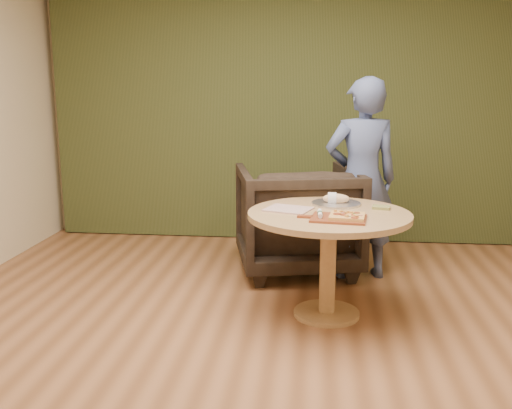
{
  "coord_description": "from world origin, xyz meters",
  "views": [
    {
      "loc": [
        0.33,
        -2.99,
        1.61
      ],
      "look_at": [
        -0.01,
        0.25,
        0.92
      ],
      "focal_mm": 40.0,
      "sensor_mm": 36.0,
      "label": 1
    }
  ],
  "objects_px": {
    "pizza_paddle": "(337,218)",
    "armchair": "(297,213)",
    "serving_tray": "(336,203)",
    "person_standing": "(361,180)",
    "flatbread_pizza": "(347,216)",
    "pedestal_table": "(329,232)",
    "bread_roll": "(335,199)",
    "cutlery_roll": "(320,213)"
  },
  "relations": [
    {
      "from": "flatbread_pizza",
      "to": "cutlery_roll",
      "type": "distance_m",
      "value": 0.18
    },
    {
      "from": "person_standing",
      "to": "serving_tray",
      "type": "bearing_deg",
      "value": 58.69
    },
    {
      "from": "serving_tray",
      "to": "bread_roll",
      "type": "xyz_separation_m",
      "value": [
        -0.01,
        0.0,
        0.04
      ]
    },
    {
      "from": "flatbread_pizza",
      "to": "armchair",
      "type": "bearing_deg",
      "value": 106.5
    },
    {
      "from": "pedestal_table",
      "to": "person_standing",
      "type": "xyz_separation_m",
      "value": [
        0.28,
        0.88,
        0.23
      ]
    },
    {
      "from": "pizza_paddle",
      "to": "armchair",
      "type": "relative_size",
      "value": 0.45
    },
    {
      "from": "person_standing",
      "to": "flatbread_pizza",
      "type": "bearing_deg",
      "value": 69.93
    },
    {
      "from": "pizza_paddle",
      "to": "armchair",
      "type": "xyz_separation_m",
      "value": [
        -0.3,
        1.2,
        -0.25
      ]
    },
    {
      "from": "flatbread_pizza",
      "to": "person_standing",
      "type": "bearing_deg",
      "value": 81.37
    },
    {
      "from": "pizza_paddle",
      "to": "person_standing",
      "type": "relative_size",
      "value": 0.28
    },
    {
      "from": "flatbread_pizza",
      "to": "bread_roll",
      "type": "distance_m",
      "value": 0.49
    },
    {
      "from": "serving_tray",
      "to": "pizza_paddle",
      "type": "bearing_deg",
      "value": -90.99
    },
    {
      "from": "pedestal_table",
      "to": "person_standing",
      "type": "distance_m",
      "value": 0.95
    },
    {
      "from": "flatbread_pizza",
      "to": "person_standing",
      "type": "xyz_separation_m",
      "value": [
        0.17,
        1.1,
        0.06
      ]
    },
    {
      "from": "serving_tray",
      "to": "armchair",
      "type": "bearing_deg",
      "value": 112.57
    },
    {
      "from": "armchair",
      "to": "cutlery_roll",
      "type": "bearing_deg",
      "value": 86.41
    },
    {
      "from": "pizza_paddle",
      "to": "bread_roll",
      "type": "distance_m",
      "value": 0.47
    },
    {
      "from": "person_standing",
      "to": "pedestal_table",
      "type": "bearing_deg",
      "value": 61.09
    },
    {
      "from": "cutlery_roll",
      "to": "flatbread_pizza",
      "type": "bearing_deg",
      "value": -16.14
    },
    {
      "from": "person_standing",
      "to": "pizza_paddle",
      "type": "bearing_deg",
      "value": 66.53
    },
    {
      "from": "pedestal_table",
      "to": "bread_roll",
      "type": "bearing_deg",
      "value": 80.26
    },
    {
      "from": "cutlery_roll",
      "to": "serving_tray",
      "type": "height_order",
      "value": "cutlery_roll"
    },
    {
      "from": "serving_tray",
      "to": "pedestal_table",
      "type": "bearing_deg",
      "value": -101.59
    },
    {
      "from": "pizza_paddle",
      "to": "bread_roll",
      "type": "relative_size",
      "value": 2.39
    },
    {
      "from": "pedestal_table",
      "to": "cutlery_roll",
      "type": "height_order",
      "value": "cutlery_roll"
    },
    {
      "from": "pizza_paddle",
      "to": "serving_tray",
      "type": "bearing_deg",
      "value": 96.38
    },
    {
      "from": "pedestal_table",
      "to": "armchair",
      "type": "height_order",
      "value": "armchair"
    },
    {
      "from": "flatbread_pizza",
      "to": "armchair",
      "type": "xyz_separation_m",
      "value": [
        -0.36,
        1.22,
        -0.27
      ]
    },
    {
      "from": "pedestal_table",
      "to": "serving_tray",
      "type": "xyz_separation_m",
      "value": [
        0.05,
        0.26,
        0.15
      ]
    },
    {
      "from": "pizza_paddle",
      "to": "armchair",
      "type": "height_order",
      "value": "armchair"
    },
    {
      "from": "flatbread_pizza",
      "to": "serving_tray",
      "type": "xyz_separation_m",
      "value": [
        -0.06,
        0.49,
        -0.02
      ]
    },
    {
      "from": "cutlery_roll",
      "to": "pedestal_table",
      "type": "bearing_deg",
      "value": 68.55
    },
    {
      "from": "pizza_paddle",
      "to": "cutlery_roll",
      "type": "bearing_deg",
      "value": 171.74
    },
    {
      "from": "pedestal_table",
      "to": "pizza_paddle",
      "type": "xyz_separation_m",
      "value": [
        0.05,
        -0.21,
        0.15
      ]
    },
    {
      "from": "bread_roll",
      "to": "armchair",
      "type": "distance_m",
      "value": 0.84
    },
    {
      "from": "pedestal_table",
      "to": "cutlery_roll",
      "type": "xyz_separation_m",
      "value": [
        -0.06,
        -0.17,
        0.17
      ]
    },
    {
      "from": "pizza_paddle",
      "to": "cutlery_roll",
      "type": "distance_m",
      "value": 0.12
    },
    {
      "from": "flatbread_pizza",
      "to": "bread_roll",
      "type": "height_order",
      "value": "bread_roll"
    },
    {
      "from": "serving_tray",
      "to": "flatbread_pizza",
      "type": "bearing_deg",
      "value": -83.4
    },
    {
      "from": "bread_roll",
      "to": "person_standing",
      "type": "bearing_deg",
      "value": 69.41
    },
    {
      "from": "serving_tray",
      "to": "person_standing",
      "type": "distance_m",
      "value": 0.66
    },
    {
      "from": "bread_roll",
      "to": "person_standing",
      "type": "xyz_separation_m",
      "value": [
        0.23,
        0.62,
        0.04
      ]
    }
  ]
}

